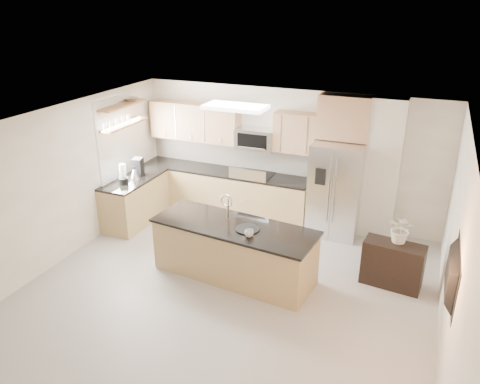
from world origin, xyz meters
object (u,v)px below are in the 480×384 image
at_px(credenza, 392,265).
at_px(blender, 123,175).
at_px(coffee_maker, 138,167).
at_px(television, 447,273).
at_px(refrigerator, 336,190).
at_px(microwave, 256,139).
at_px(flower_vase, 403,222).
at_px(bowl, 131,99).
at_px(cup, 249,233).
at_px(range, 253,196).
at_px(platter, 247,229).
at_px(island, 234,250).
at_px(kettle, 134,174).

xyz_separation_m(credenza, blender, (-4.95, 0.07, 0.73)).
relative_size(coffee_maker, television, 0.32).
xyz_separation_m(refrigerator, credenza, (1.22, -1.39, -0.53)).
bearing_deg(microwave, flower_vase, -26.97).
bearing_deg(credenza, refrigerator, 137.36).
bearing_deg(microwave, coffee_maker, -154.87).
bearing_deg(bowl, cup, -28.92).
distance_m(range, cup, 2.58).
bearing_deg(range, platter, -70.83).
height_order(blender, bowl, bowl).
height_order(microwave, island, microwave).
relative_size(cup, kettle, 0.54).
height_order(platter, blender, blender).
bearing_deg(cup, television, -15.62).
distance_m(range, blender, 2.56).
bearing_deg(credenza, range, 159.64).
bearing_deg(television, microwave, 47.25).
bearing_deg(flower_vase, blender, -179.94).
bearing_deg(microwave, platter, -71.79).
distance_m(blender, kettle, 0.29).
xyz_separation_m(platter, coffee_maker, (-2.85, 1.32, 0.17)).
relative_size(range, refrigerator, 0.64).
relative_size(microwave, platter, 2.04).
xyz_separation_m(range, coffee_maker, (-2.09, -0.86, 0.61)).
xyz_separation_m(island, kettle, (-2.54, 1.03, 0.58)).
relative_size(platter, coffee_maker, 1.10).
distance_m(cup, flower_vase, 2.30).
bearing_deg(kettle, cup, -24.01).
bearing_deg(refrigerator, microwave, 174.14).
bearing_deg(flower_vase, credenza, -125.61).
relative_size(island, television, 2.49).
relative_size(credenza, television, 0.84).
distance_m(microwave, refrigerator, 1.82).
bearing_deg(range, microwave, 90.00).
bearing_deg(range, television, -41.64).
distance_m(refrigerator, cup, 2.47).
bearing_deg(island, blender, 169.64).
height_order(credenza, flower_vase, flower_vase).
distance_m(cup, kettle, 3.17).
bearing_deg(television, island, 71.60).
relative_size(refrigerator, cup, 13.11).
distance_m(coffee_maker, television, 6.05).
height_order(range, kettle, kettle).
height_order(island, blender, island).
relative_size(blender, coffee_maker, 1.15).
relative_size(island, credenza, 2.96).
relative_size(coffee_maker, bowl, 1.02).
distance_m(platter, coffee_maker, 3.15).
bearing_deg(kettle, credenza, -4.05).
bearing_deg(bowl, flower_vase, -7.77).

